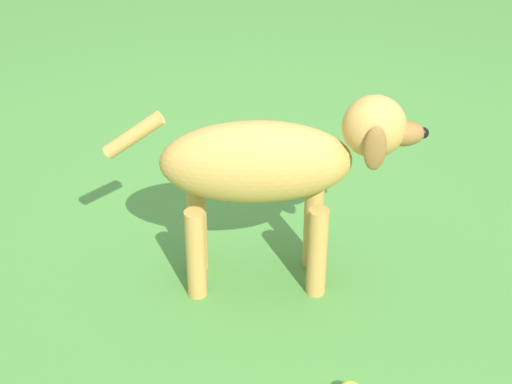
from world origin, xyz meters
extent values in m
plane|color=#478438|center=(0.00, 0.00, 0.00)|extent=(14.00, 14.00, 0.00)
ellipsoid|color=#C69347|center=(-0.08, -0.18, 0.44)|extent=(0.62, 0.44, 0.25)
cylinder|color=#C69347|center=(0.12, -0.19, 0.16)|extent=(0.06, 0.06, 0.31)
cylinder|color=#C69347|center=(0.06, -0.32, 0.16)|extent=(0.06, 0.06, 0.31)
cylinder|color=#C69347|center=(-0.22, -0.03, 0.16)|extent=(0.06, 0.06, 0.31)
cylinder|color=#C69347|center=(-0.28, -0.17, 0.16)|extent=(0.06, 0.06, 0.31)
ellipsoid|color=#C69347|center=(0.23, -0.32, 0.55)|extent=(0.24, 0.23, 0.19)
ellipsoid|color=olive|center=(0.31, -0.35, 0.53)|extent=(0.15, 0.13, 0.08)
sphere|color=black|center=(0.36, -0.38, 0.53)|extent=(0.03, 0.03, 0.03)
ellipsoid|color=olive|center=(0.26, -0.23, 0.53)|extent=(0.07, 0.06, 0.14)
ellipsoid|color=olive|center=(0.19, -0.40, 0.53)|extent=(0.07, 0.06, 0.14)
cylinder|color=#C69347|center=(-0.41, -0.03, 0.53)|extent=(0.19, 0.12, 0.15)
sphere|color=#D2DF3D|center=(0.26, 0.30, 0.03)|extent=(0.07, 0.07, 0.07)
camera|label=1|loc=(-1.00, -2.06, 1.64)|focal=57.05mm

